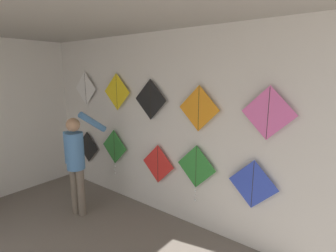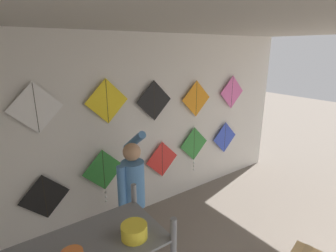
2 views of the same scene
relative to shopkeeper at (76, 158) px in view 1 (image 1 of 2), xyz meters
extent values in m
cube|color=silver|center=(0.87, 0.89, 0.46)|extent=(5.76, 0.06, 2.80)
cylinder|color=#726656|center=(-0.07, -0.02, -0.56)|extent=(0.12, 0.12, 0.76)
cylinder|color=#726656|center=(0.07, 0.00, -0.56)|extent=(0.12, 0.12, 0.76)
cylinder|color=#4C7FB7|center=(0.00, -0.01, 0.11)|extent=(0.27, 0.27, 0.57)
sphere|color=tan|center=(0.00, -0.01, 0.52)|extent=(0.21, 0.21, 0.21)
cylinder|color=#4C7FB7|center=(-0.16, -0.04, 0.14)|extent=(0.10, 0.10, 0.51)
cylinder|color=#4C7FB7|center=(0.16, 0.22, 0.54)|extent=(0.10, 0.47, 0.37)
cube|color=black|center=(-0.84, 0.80, -0.16)|extent=(0.62, 0.01, 0.62)
cylinder|color=black|center=(-0.84, 0.79, -0.16)|extent=(0.01, 0.01, 0.59)
cube|color=#338C38|center=(-0.04, 0.80, -0.02)|extent=(0.62, 0.01, 0.62)
cylinder|color=black|center=(-0.04, 0.79, -0.02)|extent=(0.01, 0.01, 0.59)
sphere|color=white|center=(-0.04, 0.79, -0.38)|extent=(0.04, 0.04, 0.04)
sphere|color=white|center=(-0.04, 0.79, -0.45)|extent=(0.04, 0.04, 0.04)
sphere|color=white|center=(-0.04, 0.79, -0.52)|extent=(0.04, 0.04, 0.04)
cube|color=red|center=(0.97, 0.80, -0.11)|extent=(0.62, 0.01, 0.62)
cylinder|color=black|center=(0.97, 0.79, -0.11)|extent=(0.01, 0.01, 0.59)
cube|color=#338C38|center=(1.66, 0.80, 0.00)|extent=(0.62, 0.01, 0.62)
cylinder|color=black|center=(1.66, 0.79, 0.00)|extent=(0.01, 0.01, 0.59)
sphere|color=white|center=(1.66, 0.79, -0.36)|extent=(0.04, 0.04, 0.04)
sphere|color=white|center=(1.66, 0.79, -0.43)|extent=(0.04, 0.04, 0.04)
sphere|color=white|center=(1.66, 0.79, -0.50)|extent=(0.04, 0.04, 0.04)
cube|color=blue|center=(2.47, 0.80, -0.04)|extent=(0.62, 0.01, 0.62)
cylinder|color=black|center=(2.47, 0.79, -0.04)|extent=(0.01, 0.01, 0.59)
cube|color=white|center=(-0.79, 0.80, 0.98)|extent=(0.62, 0.01, 0.62)
cylinder|color=black|center=(-0.79, 0.79, 0.98)|extent=(0.01, 0.01, 0.59)
cube|color=yellow|center=(0.08, 0.80, 0.96)|extent=(0.62, 0.01, 0.62)
cylinder|color=black|center=(0.08, 0.79, 0.96)|extent=(0.01, 0.01, 0.59)
cube|color=black|center=(0.83, 0.80, 0.88)|extent=(0.62, 0.01, 0.62)
cylinder|color=black|center=(0.83, 0.79, 0.88)|extent=(0.01, 0.01, 0.59)
cube|color=orange|center=(1.68, 0.80, 0.82)|extent=(0.62, 0.01, 0.62)
cylinder|color=black|center=(1.68, 0.79, 0.82)|extent=(0.01, 0.01, 0.59)
cube|color=pink|center=(2.58, 0.80, 0.84)|extent=(0.62, 0.01, 0.62)
cylinder|color=black|center=(2.58, 0.79, 0.84)|extent=(0.01, 0.01, 0.59)
camera|label=1|loc=(3.47, -2.16, 1.30)|focal=28.00mm
camera|label=2|loc=(-1.28, -2.48, 1.65)|focal=28.00mm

